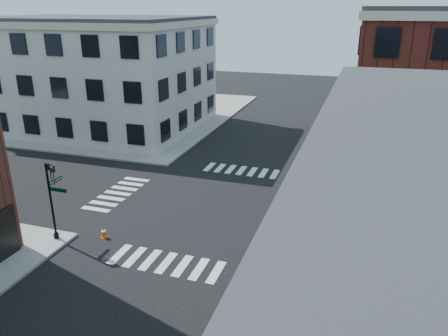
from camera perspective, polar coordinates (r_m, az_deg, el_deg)
ground at (r=28.62m, az=-1.58°, el=-5.07°), size 120.00×120.00×0.00m
sidewalk_nw at (r=55.57m, az=-14.96°, el=7.02°), size 30.00×30.00×0.15m
building_nw at (r=49.41m, az=-16.68°, el=11.68°), size 22.00×16.00×11.00m
tree_near at (r=35.50m, az=15.57°, el=4.73°), size 2.69×2.69×4.49m
tree_far at (r=41.39m, az=16.03°, el=6.45°), size 2.43×2.43×4.07m
signal_pole at (r=25.30m, az=-21.47°, el=-3.05°), size 1.29×1.24×4.60m
traffic_cone at (r=25.80m, az=-15.45°, el=-8.16°), size 0.42×0.42×0.62m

